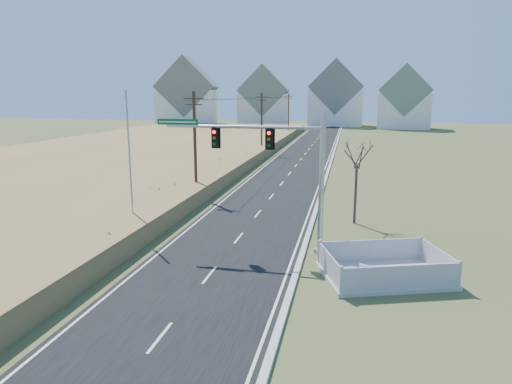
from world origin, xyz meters
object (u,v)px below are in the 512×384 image
fence_enclosure (384,272)px  traffic_signal_mast (287,168)px  open_sign (364,271)px  bare_tree (357,153)px  flagpole (131,177)px

fence_enclosure → traffic_signal_mast: bearing=131.2°
traffic_signal_mast → open_sign: 6.94m
fence_enclosure → open_sign: bearing=172.6°
open_sign → traffic_signal_mast: bearing=171.2°
fence_enclosure → bare_tree: bearing=79.5°
fence_enclosure → open_sign: (-0.96, -0.19, 0.08)m
fence_enclosure → bare_tree: bare_tree is taller
flagpole → bare_tree: flagpole is taller
bare_tree → flagpole: bearing=-160.4°
traffic_signal_mast → fence_enclosure: 7.53m
flagpole → bare_tree: 14.92m
traffic_signal_mast → fence_enclosure: (5.23, -3.04, -4.49)m
flagpole → bare_tree: bearing=19.6°
fence_enclosure → bare_tree: size_ratio=1.12×
traffic_signal_mast → open_sign: (4.27, -3.23, -4.42)m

